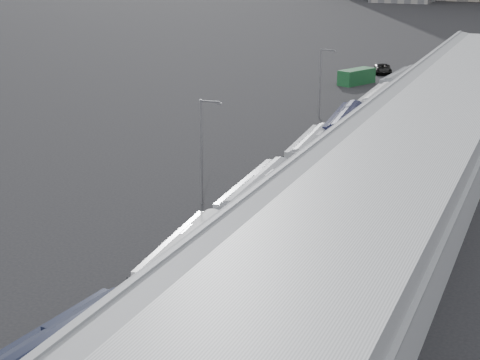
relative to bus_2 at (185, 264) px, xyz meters
The scene contains 17 objects.
sidewalk 22.65m from the bus_2, 73.17° to the left, with size 10.00×170.00×0.12m, color gray.
lane_line 22.04m from the bus_2, 100.36° to the left, with size 0.12×160.00×0.02m, color gold.
depot 24.15m from the bus_2, 64.03° to the left, with size 12.45×160.40×7.20m.
bus_2 is the anchor object (origin of this frame).
bus_3 13.40m from the bus_2, 89.29° to the left, with size 3.45×13.72×3.98m.
bus_4 30.59m from the bus_2, 91.14° to the left, with size 3.37×12.42×3.59m.
bus_5 41.25m from the bus_2, 89.86° to the left, with size 4.22×14.11×4.06m.
bus_6 57.46m from the bus_2, 89.87° to the left, with size 2.88×12.97×3.78m.
bus_7 72.24m from the bus_2, 89.76° to the left, with size 3.68×14.07×4.07m.
tree_1 4.04m from the bus_2, ahead, with size 1.80×1.80×4.53m.
tree_2 23.38m from the bus_2, 81.05° to the left, with size 1.45×1.45×4.55m.
tree_3 48.29m from the bus_2, 85.71° to the left, with size 1.47×1.47×4.58m.
tree_4 74.66m from the bus_2, 87.30° to the left, with size 1.66×1.66×4.70m.
street_lamp_near 17.72m from the bus_2, 110.37° to the left, with size 2.04×0.22×9.46m.
street_lamp_far 55.10m from the bus_2, 97.02° to the left, with size 2.04×0.22×9.14m.
shipping_container 82.42m from the bus_2, 96.17° to the left, with size 2.51×6.88×2.45m, color #154523.
suv 94.36m from the bus_2, 94.36° to the left, with size 2.79×6.04×1.68m, color black.
Camera 1 is at (24.92, -11.89, 22.60)m, focal length 60.00 mm.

